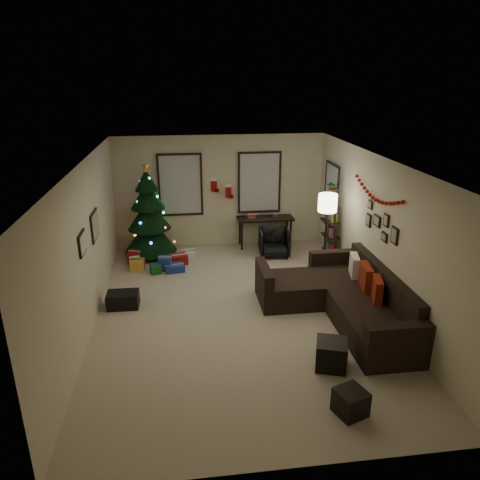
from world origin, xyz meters
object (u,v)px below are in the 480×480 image
at_px(christmas_tree, 149,218).
at_px(sofa, 343,299).
at_px(bookshelf, 331,231).
at_px(desk_chair, 274,242).
at_px(desk, 265,221).

distance_m(christmas_tree, sofa, 4.86).
bearing_deg(bookshelf, desk_chair, 150.46).
bearing_deg(sofa, desk_chair, 102.38).
distance_m(desk_chair, bookshelf, 1.38).
xyz_separation_m(sofa, desk, (-0.74, 3.57, 0.34)).
bearing_deg(desk, christmas_tree, -174.79).
relative_size(desk, bookshelf, 0.86).
height_order(christmas_tree, bookshelf, christmas_tree).
bearing_deg(bookshelf, sofa, -102.25).
distance_m(sofa, desk, 3.66).
distance_m(christmas_tree, bookshelf, 4.13).
bearing_deg(sofa, christmas_tree, 136.56).
relative_size(desk, desk_chair, 2.11).
height_order(desk, desk_chair, desk).
bearing_deg(bookshelf, christmas_tree, 165.39).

